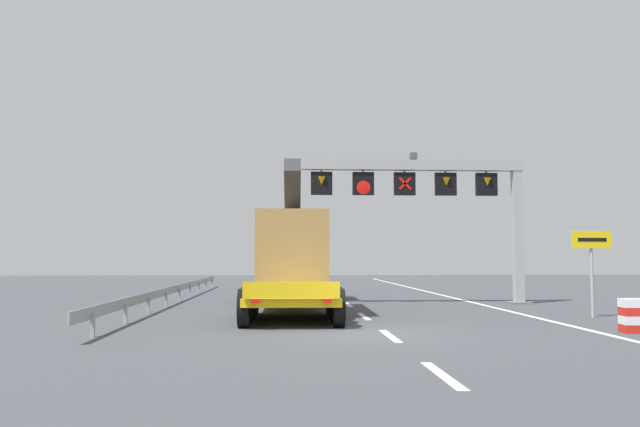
# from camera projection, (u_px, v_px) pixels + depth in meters

# --- Properties ---
(ground) EXTENTS (112.00, 112.00, 0.00)m
(ground) POSITION_uv_depth(u_px,v_px,m) (365.00, 334.00, 16.77)
(ground) COLOR #424449
(lane_markings) EXTENTS (0.20, 62.16, 0.01)m
(lane_markings) POSITION_uv_depth(u_px,v_px,m) (327.00, 289.00, 40.49)
(lane_markings) COLOR silver
(lane_markings) RESTS_ON ground
(edge_line_right) EXTENTS (0.20, 63.00, 0.01)m
(edge_line_right) POSITION_uv_depth(u_px,v_px,m) (468.00, 301.00, 29.06)
(edge_line_right) COLOR silver
(edge_line_right) RESTS_ON ground
(overhead_lane_gantry) EXTENTS (10.51, 0.90, 6.51)m
(overhead_lane_gantry) POSITION_uv_depth(u_px,v_px,m) (433.00, 188.00, 27.77)
(overhead_lane_gantry) COLOR #9EA0A5
(overhead_lane_gantry) RESTS_ON ground
(heavy_haul_truck_yellow) EXTENTS (3.19, 14.10, 5.30)m
(heavy_haul_truck_yellow) POSITION_uv_depth(u_px,v_px,m) (293.00, 257.00, 25.74)
(heavy_haul_truck_yellow) COLOR yellow
(heavy_haul_truck_yellow) RESTS_ON ground
(exit_sign_yellow) EXTENTS (1.35, 0.15, 2.87)m
(exit_sign_yellow) POSITION_uv_depth(u_px,v_px,m) (592.00, 252.00, 21.37)
(exit_sign_yellow) COLOR #9EA0A5
(exit_sign_yellow) RESTS_ON ground
(guardrail_left) EXTENTS (0.13, 29.77, 0.76)m
(guardrail_left) POSITION_uv_depth(u_px,v_px,m) (178.00, 289.00, 29.27)
(guardrail_left) COLOR #999EA3
(guardrail_left) RESTS_ON ground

